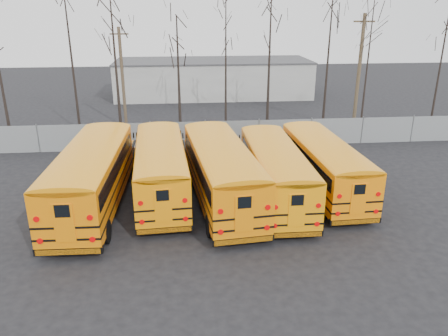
{
  "coord_description": "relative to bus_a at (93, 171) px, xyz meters",
  "views": [
    {
      "loc": [
        -1.55,
        -19.12,
        9.95
      ],
      "look_at": [
        0.55,
        3.19,
        1.6
      ],
      "focal_mm": 35.0,
      "sensor_mm": 36.0,
      "label": 1
    }
  ],
  "objects": [
    {
      "name": "bus_d",
      "position": [
        9.52,
        0.11,
        -0.18
      ],
      "size": [
        2.59,
        11.04,
        3.08
      ],
      "rotation": [
        0.0,
        0.0,
        -0.0
      ],
      "color": "black",
      "rests_on": "ground"
    },
    {
      "name": "tree_2",
      "position": [
        -4.01,
        15.17,
        4.15
      ],
      "size": [
        0.26,
        0.26,
        12.27
      ],
      "primitive_type": "cone",
      "color": "black",
      "rests_on": "ground"
    },
    {
      "name": "tree_9",
      "position": [
        25.11,
        11.95,
        3.8
      ],
      "size": [
        0.26,
        0.26,
        11.58
      ],
      "primitive_type": "cone",
      "color": "black",
      "rests_on": "ground"
    },
    {
      "name": "utility_pole_left",
      "position": [
        -0.22,
        15.82,
        2.31
      ],
      "size": [
        1.49,
        0.26,
        8.38
      ],
      "rotation": [
        0.0,
        0.0,
        -0.01
      ],
      "color": "brown",
      "rests_on": "ground"
    },
    {
      "name": "utility_pole_right",
      "position": [
        19.05,
        13.27,
        2.85
      ],
      "size": [
        1.68,
        0.29,
        9.43
      ],
      "rotation": [
        0.0,
        0.0,
        -0.06
      ],
      "color": "brown",
      "rests_on": "ground"
    },
    {
      "name": "bus_e",
      "position": [
        12.47,
        0.99,
        -0.21
      ],
      "size": [
        2.87,
        10.93,
        3.04
      ],
      "rotation": [
        0.0,
        0.0,
        0.03
      ],
      "color": "black",
      "rests_on": "ground"
    },
    {
      "name": "bus_a",
      "position": [
        0.0,
        0.0,
        0.0
      ],
      "size": [
        3.12,
        12.21,
        3.4
      ],
      "rotation": [
        0.0,
        0.0,
        -0.03
      ],
      "color": "black",
      "rests_on": "ground"
    },
    {
      "name": "bus_c",
      "position": [
        6.61,
        0.09,
        -0.05
      ],
      "size": [
        3.92,
        12.04,
        3.31
      ],
      "rotation": [
        0.0,
        0.0,
        0.1
      ],
      "color": "black",
      "rests_on": "ground"
    },
    {
      "name": "distant_building",
      "position": [
        8.31,
        29.67,
        0.01
      ],
      "size": [
        22.0,
        8.0,
        4.0
      ],
      "primitive_type": "cube",
      "color": "#B9B9B3",
      "rests_on": "ground"
    },
    {
      "name": "tree_3",
      "position": [
        -0.11,
        11.83,
        3.28
      ],
      "size": [
        0.26,
        0.26,
        10.53
      ],
      "primitive_type": "cone",
      "color": "black",
      "rests_on": "ground"
    },
    {
      "name": "tree_6",
      "position": [
        11.97,
        15.02,
        3.38
      ],
      "size": [
        0.26,
        0.26,
        10.73
      ],
      "primitive_type": "cone",
      "color": "black",
      "rests_on": "ground"
    },
    {
      "name": "tree_5",
      "position": [
        8.38,
        15.4,
        3.35
      ],
      "size": [
        0.26,
        0.26,
        10.67
      ],
      "primitive_type": "cone",
      "color": "black",
      "rests_on": "ground"
    },
    {
      "name": "tree_7",
      "position": [
        16.69,
        14.22,
        3.56
      ],
      "size": [
        0.26,
        0.26,
        11.1
      ],
      "primitive_type": "cone",
      "color": "black",
      "rests_on": "ground"
    },
    {
      "name": "ground",
      "position": [
        6.31,
        -2.33,
        -1.99
      ],
      "size": [
        120.0,
        120.0,
        0.0
      ],
      "primitive_type": "plane",
      "color": "black",
      "rests_on": "ground"
    },
    {
      "name": "tree_8",
      "position": [
        19.28,
        12.31,
        3.19
      ],
      "size": [
        0.26,
        0.26,
        10.35
      ],
      "primitive_type": "cone",
      "color": "black",
      "rests_on": "ground"
    },
    {
      "name": "fence",
      "position": [
        6.31,
        9.67,
        -0.99
      ],
      "size": [
        40.0,
        0.04,
        2.0
      ],
      "primitive_type": "cube",
      "color": "gray",
      "rests_on": "ground"
    },
    {
      "name": "bus_b",
      "position": [
        3.41,
        1.13,
        -0.14
      ],
      "size": [
        3.28,
        11.39,
        3.15
      ],
      "rotation": [
        0.0,
        0.0,
        0.06
      ],
      "color": "black",
      "rests_on": "ground"
    },
    {
      "name": "tree_4",
      "position": [
        4.45,
        13.79,
        2.65
      ],
      "size": [
        0.26,
        0.26,
        9.27
      ],
      "primitive_type": "cone",
      "color": "black",
      "rests_on": "ground"
    }
  ]
}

